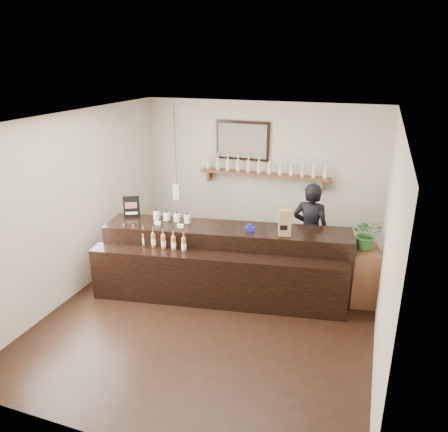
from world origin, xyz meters
The scene contains 10 objects.
ground centered at (0.00, 0.00, 0.00)m, with size 5.00×5.00×0.00m, color black.
room_shell centered at (0.00, 0.00, 1.70)m, with size 5.00×5.00×5.00m.
back_wall_decor centered at (-0.15, 2.37, 1.76)m, with size 2.66×0.96×1.69m.
counter centered at (-0.05, 0.56, 0.50)m, with size 3.86×1.63×1.24m.
promo_sign centered at (-1.65, 0.60, 1.24)m, with size 0.24×0.14×0.36m.
paper_bag centered at (0.86, 0.69, 1.26)m, with size 0.21×0.18×0.39m.
tape_dispenser centered at (0.34, 0.67, 1.11)m, with size 0.15×0.10×0.12m.
side_cabinet centered at (2.00, 1.04, 0.43)m, with size 0.54×0.66×0.86m.
potted_plant centered at (2.00, 1.04, 1.10)m, with size 0.42×0.37×0.47m, color #2F6B2B.
shopkeeper centered at (1.12, 1.55, 0.94)m, with size 0.68×0.45×1.87m, color black.
Camera 1 is at (1.99, -5.20, 3.52)m, focal length 35.00 mm.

